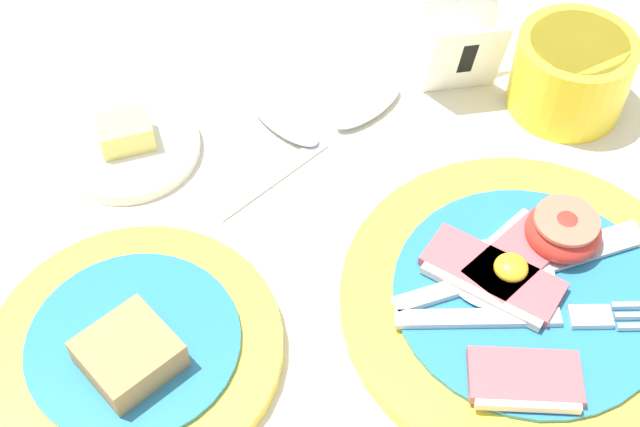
# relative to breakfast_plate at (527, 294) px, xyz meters

# --- Properties ---
(ground_plane) EXTENTS (3.00, 3.00, 0.00)m
(ground_plane) POSITION_rel_breakfast_plate_xyz_m (-0.09, 0.01, -0.01)
(ground_plane) COLOR beige
(breakfast_plate) EXTENTS (0.25, 0.25, 0.04)m
(breakfast_plate) POSITION_rel_breakfast_plate_xyz_m (0.00, 0.00, 0.00)
(breakfast_plate) COLOR yellow
(breakfast_plate) RESTS_ON ground_plane
(bread_plate) EXTENTS (0.19, 0.19, 0.04)m
(bread_plate) POSITION_rel_breakfast_plate_xyz_m (-0.26, -0.01, -0.00)
(bread_plate) COLOR yellow
(bread_plate) RESTS_ON ground_plane
(sugar_cup) EXTENTS (0.09, 0.09, 0.06)m
(sugar_cup) POSITION_rel_breakfast_plate_xyz_m (0.08, 0.18, 0.02)
(sugar_cup) COLOR yellow
(sugar_cup) RESTS_ON ground_plane
(butter_dish) EXTENTS (0.11, 0.11, 0.03)m
(butter_dish) POSITION_rel_breakfast_plate_xyz_m (-0.27, 0.17, -0.00)
(butter_dish) COLOR silver
(butter_dish) RESTS_ON ground_plane
(number_card) EXTENTS (0.06, 0.05, 0.07)m
(number_card) POSITION_rel_breakfast_plate_xyz_m (-0.00, 0.21, 0.03)
(number_card) COLOR white
(number_card) RESTS_ON ground_plane
(teaspoon_near_cup) EXTENTS (0.13, 0.16, 0.01)m
(teaspoon_near_cup) POSITION_rel_breakfast_plate_xyz_m (-0.13, 0.16, -0.01)
(teaspoon_near_cup) COLOR silver
(teaspoon_near_cup) RESTS_ON ground_plane
(teaspoon_stray) EXTENTS (0.16, 0.13, 0.01)m
(teaspoon_stray) POSITION_rel_breakfast_plate_xyz_m (-0.10, 0.18, -0.01)
(teaspoon_stray) COLOR silver
(teaspoon_stray) RESTS_ON ground_plane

